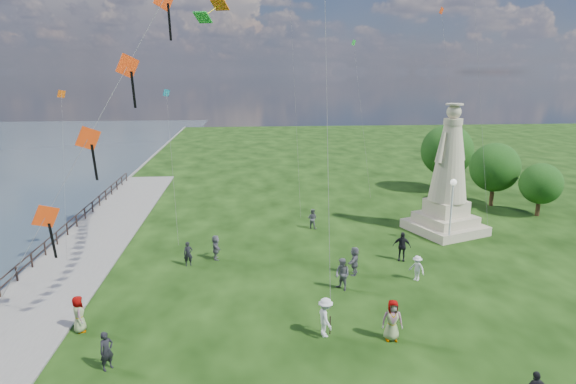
{
  "coord_description": "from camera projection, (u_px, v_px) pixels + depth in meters",
  "views": [
    {
      "loc": [
        -3.11,
        -16.55,
        11.65
      ],
      "look_at": [
        -1.0,
        8.0,
        5.5
      ],
      "focal_mm": 30.0,
      "sensor_mm": 36.0,
      "label": 1
    }
  ],
  "objects": [
    {
      "name": "waterfront",
      "position": [
        30.0,
        291.0,
        26.52
      ],
      "size": [
        200.0,
        200.0,
        1.51
      ],
      "color": "#2F3E47",
      "rests_on": "ground"
    },
    {
      "name": "statue",
      "position": [
        448.0,
        185.0,
        35.35
      ],
      "size": [
        6.03,
        6.03,
        9.51
      ],
      "rotation": [
        0.0,
        0.0,
        0.37
      ],
      "color": "#BEAD90",
      "rests_on": "ground"
    },
    {
      "name": "lamppost",
      "position": [
        452.0,
        198.0,
        32.69
      ],
      "size": [
        0.43,
        0.43,
        4.65
      ],
      "color": "silver",
      "rests_on": "ground"
    },
    {
      "name": "tree_row",
      "position": [
        474.0,
        160.0,
        44.65
      ],
      "size": [
        8.55,
        13.23,
        6.67
      ],
      "color": "#382314",
      "rests_on": "ground"
    },
    {
      "name": "person_0",
      "position": [
        107.0,
        351.0,
        19.23
      ],
      "size": [
        0.7,
        0.7,
        1.64
      ],
      "primitive_type": "imported",
      "rotation": [
        0.0,
        0.0,
        0.82
      ],
      "color": "black",
      "rests_on": "ground"
    },
    {
      "name": "person_1",
      "position": [
        342.0,
        274.0,
        26.28
      ],
      "size": [
        0.96,
        1.04,
        1.82
      ],
      "primitive_type": "imported",
      "rotation": [
        0.0,
        0.0,
        -0.95
      ],
      "color": "#595960",
      "rests_on": "ground"
    },
    {
      "name": "person_2",
      "position": [
        325.0,
        317.0,
        21.66
      ],
      "size": [
        0.82,
        1.28,
        1.84
      ],
      "primitive_type": "imported",
      "rotation": [
        0.0,
        0.0,
        1.75
      ],
      "color": "silver",
      "rests_on": "ground"
    },
    {
      "name": "person_4",
      "position": [
        392.0,
        320.0,
        21.34
      ],
      "size": [
        0.98,
        0.66,
        1.9
      ],
      "primitive_type": "imported",
      "rotation": [
        0.0,
        0.0,
        -0.1
      ],
      "color": "#595960",
      "rests_on": "ground"
    },
    {
      "name": "person_5",
      "position": [
        216.0,
        247.0,
        30.65
      ],
      "size": [
        0.88,
        1.57,
        1.61
      ],
      "primitive_type": "imported",
      "rotation": [
        0.0,
        0.0,
        1.73
      ],
      "color": "#595960",
      "rests_on": "ground"
    },
    {
      "name": "person_6",
      "position": [
        188.0,
        254.0,
        29.63
      ],
      "size": [
        0.62,
        0.46,
        1.53
      ],
      "primitive_type": "imported",
      "rotation": [
        0.0,
        0.0,
        0.18
      ],
      "color": "black",
      "rests_on": "ground"
    },
    {
      "name": "person_7",
      "position": [
        312.0,
        219.0,
        36.76
      ],
      "size": [
        0.88,
        0.77,
        1.54
      ],
      "primitive_type": "imported",
      "rotation": [
        0.0,
        0.0,
        2.64
      ],
      "color": "#595960",
      "rests_on": "ground"
    },
    {
      "name": "person_8",
      "position": [
        417.0,
        268.0,
        27.54
      ],
      "size": [
        0.99,
        1.06,
        1.49
      ],
      "primitive_type": "imported",
      "rotation": [
        0.0,
        0.0,
        -0.89
      ],
      "color": "silver",
      "rests_on": "ground"
    },
    {
      "name": "person_9",
      "position": [
        402.0,
        246.0,
        30.41
      ],
      "size": [
        1.24,
        0.91,
        1.89
      ],
      "primitive_type": "imported",
      "rotation": [
        0.0,
        0.0,
        -0.35
      ],
      "color": "black",
      "rests_on": "ground"
    },
    {
      "name": "person_10",
      "position": [
        79.0,
        314.0,
        22.04
      ],
      "size": [
        0.79,
        0.99,
        1.75
      ],
      "primitive_type": "imported",
      "rotation": [
        0.0,
        0.0,
        1.93
      ],
      "color": "#595960",
      "rests_on": "ground"
    },
    {
      "name": "person_11",
      "position": [
        354.0,
        261.0,
        28.32
      ],
      "size": [
        1.26,
        1.73,
        1.71
      ],
      "primitive_type": "imported",
      "rotation": [
        0.0,
        0.0,
        4.31
      ],
      "color": "#595960",
      "rests_on": "ground"
    },
    {
      "name": "red_kite_train",
      "position": [
        143.0,
        42.0,
        19.81
      ],
      "size": [
        10.35,
        9.35,
        20.7
      ],
      "color": "black",
      "rests_on": "ground"
    },
    {
      "name": "small_kites",
      "position": [
        318.0,
        44.0,
        38.04
      ],
      "size": [
        30.93,
        19.0,
        28.39
      ],
      "color": "teal",
      "rests_on": "ground"
    }
  ]
}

